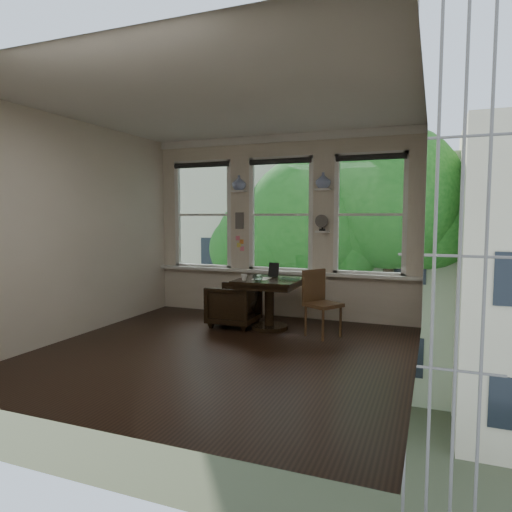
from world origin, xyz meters
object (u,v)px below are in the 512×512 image
at_px(table, 269,304).
at_px(side_chair_right, 323,304).
at_px(mug, 244,277).
at_px(armchair_left, 233,305).
at_px(laptop, 287,280).

distance_m(table, side_chair_right, 0.86).
bearing_deg(mug, table, 42.88).
distance_m(side_chair_right, mug, 1.19).
bearing_deg(side_chair_right, armchair_left, 117.17).
xyz_separation_m(side_chair_right, laptop, (-0.54, 0.05, 0.30)).
bearing_deg(table, side_chair_right, -9.09).
height_order(side_chair_right, mug, side_chair_right).
height_order(laptop, mug, mug).
height_order(armchair_left, laptop, laptop).
bearing_deg(laptop, side_chair_right, 10.04).
distance_m(table, mug, 0.58).
bearing_deg(mug, armchair_left, 138.29).
relative_size(table, mug, 9.44).
relative_size(laptop, mug, 3.39).
bearing_deg(armchair_left, mug, 47.45).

